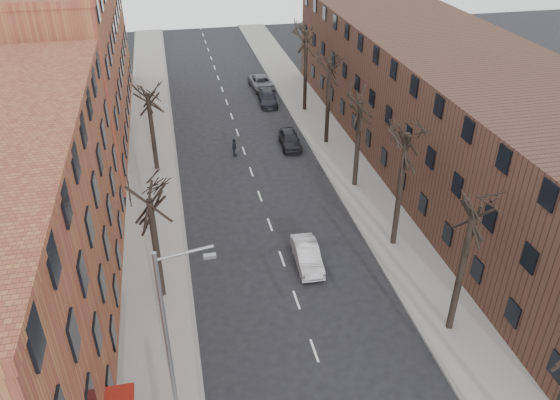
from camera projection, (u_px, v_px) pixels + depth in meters
sidewalk_left at (152, 164)px, 46.19m from camera, size 4.00×90.00×0.15m
sidewalk_right at (333, 147)px, 49.04m from camera, size 4.00×90.00×0.15m
building_left_far at (50, 58)px, 48.64m from camera, size 12.00×28.00×14.00m
building_right at (450, 109)px, 43.72m from camera, size 12.00×50.00×10.00m
tree_right_b at (448, 329)px, 29.83m from camera, size 5.20×5.20×10.80m
tree_right_c at (393, 244)px, 36.50m from camera, size 5.20×5.20×11.60m
tree_right_d at (354, 186)px, 43.17m from camera, size 5.20×5.20×10.00m
tree_right_e at (326, 143)px, 49.84m from camera, size 5.20×5.20×10.80m
tree_right_f at (304, 110)px, 56.51m from camera, size 5.20×5.20×11.60m
tree_left_a at (163, 296)px, 32.13m from camera, size 5.20×5.20×9.50m
tree_left_b at (157, 170)px, 45.46m from camera, size 5.20×5.20×9.50m
streetlight at (169, 328)px, 22.94m from camera, size 2.45×0.22×9.03m
silver_sedan at (307, 255)px, 34.32m from camera, size 1.61×4.20×1.36m
parked_car_near at (290, 139)px, 48.86m from camera, size 1.95×4.30×1.43m
parked_car_mid at (268, 98)px, 57.67m from camera, size 2.07×4.48×1.27m
parked_car_far at (262, 83)px, 61.65m from camera, size 2.58×5.07×1.37m
pedestrian_crossing at (234, 147)px, 47.20m from camera, size 0.71×1.04×1.64m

